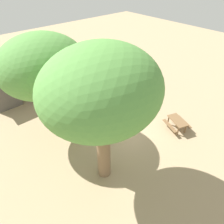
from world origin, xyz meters
name	(u,v)px	position (x,y,z in m)	size (l,w,h in m)	color
ground_plane	(120,129)	(0.00, 0.00, 0.00)	(60.00, 60.00, 0.00)	tan
elephant	(120,116)	(0.23, 0.25, 0.97)	(2.19, 1.57, 1.51)	slate
person_handler	(88,127)	(-2.19, 0.81, 0.95)	(0.32, 0.50, 1.62)	#3F3833
shade_tree_main	(101,91)	(-3.23, -2.14, 5.55)	(5.41, 4.96, 7.54)	brown
shade_tree_secondary	(43,67)	(-3.51, 2.95, 4.97)	(5.25, 4.81, 6.87)	brown
wooden_bench	(141,99)	(3.53, 1.25, 0.47)	(1.27, 1.28, 0.88)	olive
picnic_table_near	(177,122)	(3.18, -2.63, 0.59)	(1.90, 1.91, 0.78)	brown
market_stall_blue	(4,93)	(-5.10, 8.67, 1.14)	(2.50, 2.50, 2.52)	#59514C
market_stall_orange	(34,83)	(-2.50, 8.67, 1.14)	(2.50, 2.50, 2.52)	#59514C
market_stall_red	(60,74)	(0.10, 8.67, 1.14)	(2.50, 2.50, 2.52)	#59514C
market_stall_teal	(82,66)	(2.70, 8.67, 1.14)	(2.50, 2.50, 2.52)	#59514C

